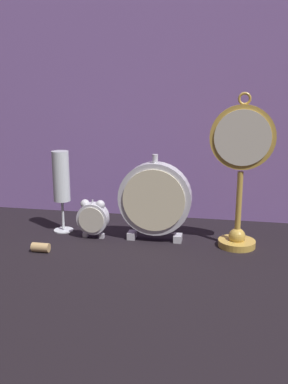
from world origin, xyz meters
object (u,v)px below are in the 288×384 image
Objects in this scene: alarm_clock_twin_bell at (93,217)px; champagne_flute at (61,182)px; pocket_watch_on_stand at (241,171)px; mantel_clock_silver at (155,199)px; wine_cork at (41,247)px.

champagne_flute is (-0.10, 0.04, 0.08)m from alarm_clock_twin_bell.
champagne_flute is at bearing 176.12° from pocket_watch_on_stand.
wine_cork is (-0.25, -0.13, -0.10)m from mantel_clock_silver.
champagne_flute is (-0.46, 0.03, -0.05)m from pocket_watch_on_stand.
alarm_clock_twin_bell is 0.13m from champagne_flute.
champagne_flute reaches higher than alarm_clock_twin_bell.
wine_cork is at bearing -88.81° from champagne_flute.
pocket_watch_on_stand is 0.46m from champagne_flute.
pocket_watch_on_stand is 0.51m from wine_cork.
wine_cork is (-0.09, -0.12, -0.04)m from alarm_clock_twin_bell.
pocket_watch_on_stand is at bearing -3.88° from champagne_flute.
pocket_watch_on_stand reaches higher than alarm_clock_twin_bell.
wine_cork is (0.00, -0.15, -0.13)m from champagne_flute.
alarm_clock_twin_bell is 0.16m from wine_cork.
alarm_clock_twin_bell is 0.46× the size of mantel_clock_silver.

